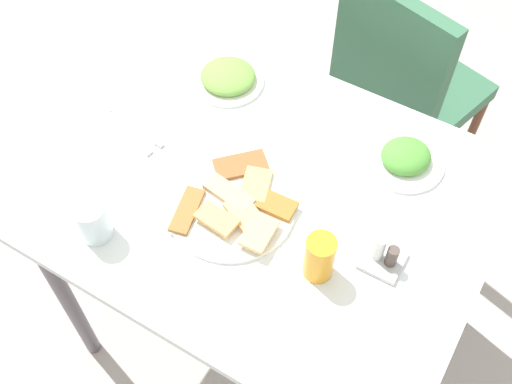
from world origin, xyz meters
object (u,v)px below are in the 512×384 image
Objects in this scene: paper_napkin at (131,132)px; salad_plate_greens at (228,77)px; dining_table at (272,215)px; spoon at (135,126)px; dining_chair at (401,82)px; salad_plate_rice at (405,157)px; fork at (127,136)px; soda_can at (319,257)px; pide_platter at (234,204)px; drinking_glass at (93,221)px; condiment_caddy at (384,256)px.

salad_plate_greens is at bearing 67.32° from paper_napkin.
spoon is at bearing -179.88° from dining_table.
spoon is (-0.46, -0.77, 0.26)m from dining_chair.
salad_plate_rice is (0.18, -0.52, 0.28)m from dining_chair.
fork reaches higher than dining_table.
soda_can is 0.61m from spoon.
dining_chair is at bearing 82.25° from pide_platter.
soda_can is (0.13, -0.90, 0.32)m from dining_chair.
drinking_glass reaches higher than spoon.
drinking_glass reaches higher than salad_plate_greens.
dining_chair is at bearing 107.01° from condiment_caddy.
paper_napkin is at bearing 170.32° from pide_platter.
drinking_glass reaches higher than condiment_caddy.
spoon is (-0.64, -0.25, -0.01)m from salad_plate_rice.
dining_table is 6.62× the size of paper_napkin.
soda_can is at bearing -10.47° from paper_napkin.
dining_chair reaches higher than pide_platter.
dining_chair reaches higher than dining_table.
drinking_glass reaches higher than pide_platter.
condiment_caddy is at bearing -76.38° from salad_plate_rice.
dining_chair reaches higher than condiment_caddy.
soda_can is 0.51m from drinking_glass.
soda_can is at bearing -11.58° from pide_platter.
spoon is (0.00, 0.02, 0.00)m from paper_napkin.
salad_plate_rice is at bearing 35.50° from fork.
pide_platter is at bearing 43.95° from drinking_glass.
spoon is (0.00, 0.04, 0.00)m from fork.
salad_plate_greens is 0.32m from fork.
fork is at bearing -111.44° from salad_plate_greens.
soda_can is at bearing -81.60° from dining_chair.
spoon is 2.19× the size of condiment_caddy.
dining_table is 5.15× the size of spoon.
paper_napkin is at bearing -177.35° from dining_table.
pide_platter is (-0.06, -0.08, 0.10)m from dining_table.
drinking_glass is 0.67× the size of paper_napkin.
pide_platter is 0.26m from soda_can.
dining_table is 11.30× the size of condiment_caddy.
drinking_glass is 1.14× the size of condiment_caddy.
salad_plate_greens is at bearing 124.30° from pide_platter.
soda_can is at bearing -140.00° from condiment_caddy.
soda_can is at bearing 2.49° from fork.
salad_plate_rice is at bearing 48.55° from pide_platter.
condiment_caddy reaches higher than salad_plate_rice.
condiment_caddy is (0.59, 0.27, -0.03)m from drinking_glass.
pide_platter is 3.18× the size of drinking_glass.
dining_table is 3.12× the size of pide_platter.
salad_plate_greens reaches higher than spoon.
salad_plate_greens is (-0.23, 0.34, 0.01)m from pide_platter.
condiment_caddy is (0.07, -0.29, 0.01)m from salad_plate_rice.
soda_can is at bearing -1.76° from spoon.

